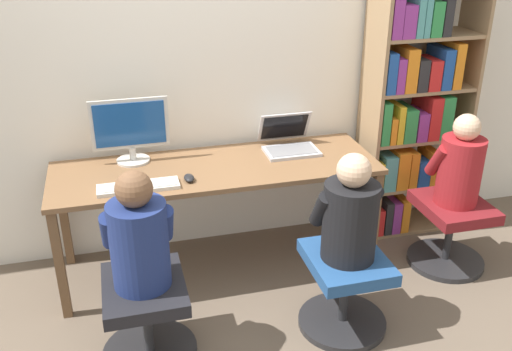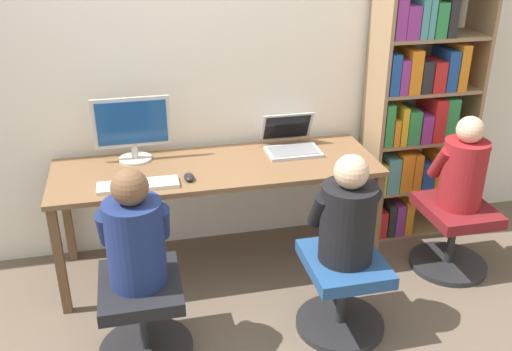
{
  "view_description": "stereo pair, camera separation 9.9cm",
  "coord_description": "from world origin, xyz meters",
  "px_view_note": "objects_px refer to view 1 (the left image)",
  "views": [
    {
      "loc": [
        -0.57,
        -2.77,
        2.11
      ],
      "look_at": [
        0.2,
        0.12,
        0.71
      ],
      "focal_mm": 40.0,
      "sensor_mm": 36.0,
      "label": 1
    },
    {
      "loc": [
        -0.47,
        -2.79,
        2.11
      ],
      "look_at": [
        0.2,
        0.12,
        0.71
      ],
      "focal_mm": 40.0,
      "sensor_mm": 36.0,
      "label": 2
    }
  ],
  "objects_px": {
    "office_chair_right": "(345,286)",
    "person_near_shelf": "(460,165)",
    "laptop": "(289,143)",
    "desktop_monitor": "(130,130)",
    "bookshelf": "(411,113)",
    "keyboard": "(138,187)",
    "office_chair_side": "(450,229)",
    "office_chair_left": "(147,315)",
    "person_at_laptop": "(350,214)",
    "person_at_monitor": "(139,237)"
  },
  "relations": [
    {
      "from": "bookshelf",
      "to": "office_chair_side",
      "type": "bearing_deg",
      "value": -80.54
    },
    {
      "from": "office_chair_left",
      "to": "bookshelf",
      "type": "height_order",
      "value": "bookshelf"
    },
    {
      "from": "desktop_monitor",
      "to": "person_near_shelf",
      "type": "bearing_deg",
      "value": -15.92
    },
    {
      "from": "laptop",
      "to": "person_at_monitor",
      "type": "height_order",
      "value": "person_at_monitor"
    },
    {
      "from": "office_chair_left",
      "to": "person_at_monitor",
      "type": "distance_m",
      "value": 0.45
    },
    {
      "from": "keyboard",
      "to": "office_chair_side",
      "type": "bearing_deg",
      "value": -4.86
    },
    {
      "from": "laptop",
      "to": "office_chair_left",
      "type": "height_order",
      "value": "laptop"
    },
    {
      "from": "laptop",
      "to": "office_chair_right",
      "type": "relative_size",
      "value": 0.69
    },
    {
      "from": "keyboard",
      "to": "person_at_laptop",
      "type": "relative_size",
      "value": 0.77
    },
    {
      "from": "person_at_laptop",
      "to": "bookshelf",
      "type": "height_order",
      "value": "bookshelf"
    },
    {
      "from": "laptop",
      "to": "office_chair_side",
      "type": "bearing_deg",
      "value": -27.35
    },
    {
      "from": "office_chair_right",
      "to": "person_at_monitor",
      "type": "height_order",
      "value": "person_at_monitor"
    },
    {
      "from": "laptop",
      "to": "office_chair_left",
      "type": "distance_m",
      "value": 1.42
    },
    {
      "from": "person_at_monitor",
      "to": "person_near_shelf",
      "type": "xyz_separation_m",
      "value": [
        1.96,
        0.37,
        -0.01
      ]
    },
    {
      "from": "keyboard",
      "to": "office_chair_right",
      "type": "bearing_deg",
      "value": -28.82
    },
    {
      "from": "bookshelf",
      "to": "person_at_laptop",
      "type": "bearing_deg",
      "value": -132.17
    },
    {
      "from": "desktop_monitor",
      "to": "keyboard",
      "type": "distance_m",
      "value": 0.43
    },
    {
      "from": "laptop",
      "to": "desktop_monitor",
      "type": "bearing_deg",
      "value": 176.16
    },
    {
      "from": "office_chair_right",
      "to": "laptop",
      "type": "bearing_deg",
      "value": 92.88
    },
    {
      "from": "desktop_monitor",
      "to": "laptop",
      "type": "bearing_deg",
      "value": -3.84
    },
    {
      "from": "keyboard",
      "to": "bookshelf",
      "type": "height_order",
      "value": "bookshelf"
    },
    {
      "from": "person_at_monitor",
      "to": "person_at_laptop",
      "type": "xyz_separation_m",
      "value": [
        1.06,
        -0.03,
        -0.01
      ]
    },
    {
      "from": "person_at_laptop",
      "to": "person_near_shelf",
      "type": "bearing_deg",
      "value": 24.07
    },
    {
      "from": "office_chair_left",
      "to": "office_chair_side",
      "type": "height_order",
      "value": "same"
    },
    {
      "from": "desktop_monitor",
      "to": "office_chair_left",
      "type": "distance_m",
      "value": 1.13
    },
    {
      "from": "desktop_monitor",
      "to": "bookshelf",
      "type": "bearing_deg",
      "value": -1.59
    },
    {
      "from": "keyboard",
      "to": "office_chair_right",
      "type": "height_order",
      "value": "keyboard"
    },
    {
      "from": "office_chair_left",
      "to": "person_at_monitor",
      "type": "xyz_separation_m",
      "value": [
        0.0,
        0.0,
        0.45
      ]
    },
    {
      "from": "office_chair_right",
      "to": "person_near_shelf",
      "type": "height_order",
      "value": "person_near_shelf"
    },
    {
      "from": "bookshelf",
      "to": "person_near_shelf",
      "type": "relative_size",
      "value": 3.02
    },
    {
      "from": "laptop",
      "to": "person_at_laptop",
      "type": "distance_m",
      "value": 0.88
    },
    {
      "from": "desktop_monitor",
      "to": "laptop",
      "type": "distance_m",
      "value": 0.99
    },
    {
      "from": "laptop",
      "to": "bookshelf",
      "type": "relative_size",
      "value": 0.19
    },
    {
      "from": "person_at_monitor",
      "to": "person_near_shelf",
      "type": "relative_size",
      "value": 1.04
    },
    {
      "from": "person_at_monitor",
      "to": "person_at_laptop",
      "type": "height_order",
      "value": "person_at_monitor"
    },
    {
      "from": "keyboard",
      "to": "office_chair_side",
      "type": "distance_m",
      "value": 1.98
    },
    {
      "from": "desktop_monitor",
      "to": "office_chair_side",
      "type": "xyz_separation_m",
      "value": [
        1.92,
        -0.55,
        -0.66
      ]
    },
    {
      "from": "bookshelf",
      "to": "person_near_shelf",
      "type": "distance_m",
      "value": 0.53
    },
    {
      "from": "office_chair_right",
      "to": "person_near_shelf",
      "type": "relative_size",
      "value": 0.85
    },
    {
      "from": "keyboard",
      "to": "office_chair_side",
      "type": "xyz_separation_m",
      "value": [
        1.92,
        -0.16,
        -0.47
      ]
    },
    {
      "from": "person_at_monitor",
      "to": "person_at_laptop",
      "type": "distance_m",
      "value": 1.06
    },
    {
      "from": "office_chair_left",
      "to": "person_at_monitor",
      "type": "relative_size",
      "value": 0.81
    },
    {
      "from": "keyboard",
      "to": "laptop",
      "type": "bearing_deg",
      "value": 18.27
    },
    {
      "from": "office_chair_right",
      "to": "bookshelf",
      "type": "height_order",
      "value": "bookshelf"
    },
    {
      "from": "person_near_shelf",
      "to": "person_at_laptop",
      "type": "bearing_deg",
      "value": -155.93
    },
    {
      "from": "office_chair_left",
      "to": "office_chair_right",
      "type": "height_order",
      "value": "same"
    },
    {
      "from": "person_at_laptop",
      "to": "office_chair_side",
      "type": "relative_size",
      "value": 1.2
    },
    {
      "from": "person_at_laptop",
      "to": "bookshelf",
      "type": "relative_size",
      "value": 0.34
    },
    {
      "from": "office_chair_left",
      "to": "office_chair_right",
      "type": "bearing_deg",
      "value": -1.76
    },
    {
      "from": "keyboard",
      "to": "desktop_monitor",
      "type": "bearing_deg",
      "value": 90.2
    }
  ]
}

